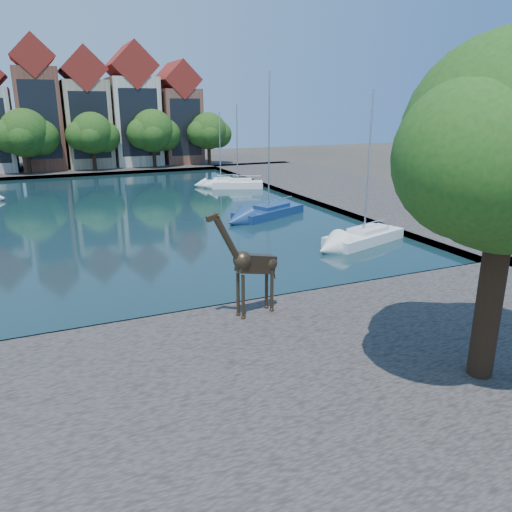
% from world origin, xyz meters
% --- Properties ---
extents(ground, '(160.00, 160.00, 0.00)m').
position_xyz_m(ground, '(0.00, 0.00, 0.00)').
color(ground, '#38332B').
rests_on(ground, ground).
extents(water_basin, '(38.00, 50.00, 0.08)m').
position_xyz_m(water_basin, '(0.00, 24.00, 0.04)').
color(water_basin, black).
rests_on(water_basin, ground).
extents(near_quay, '(50.00, 14.00, 0.50)m').
position_xyz_m(near_quay, '(0.00, -7.00, 0.25)').
color(near_quay, '#4F4844').
rests_on(near_quay, ground).
extents(far_quay, '(60.00, 16.00, 0.50)m').
position_xyz_m(far_quay, '(0.00, 56.00, 0.25)').
color(far_quay, '#4F4844').
rests_on(far_quay, ground).
extents(right_quay, '(14.00, 52.00, 0.50)m').
position_xyz_m(right_quay, '(25.00, 24.00, 0.25)').
color(right_quay, '#4F4844').
rests_on(right_quay, ground).
extents(townhouse_center, '(5.44, 9.18, 16.93)m').
position_xyz_m(townhouse_center, '(-4.00, 55.99, 8.36)').
color(townhouse_center, brown).
rests_on(townhouse_center, far_quay).
extents(townhouse_east_inner, '(5.94, 9.18, 15.79)m').
position_xyz_m(townhouse_east_inner, '(2.00, 55.99, 7.73)').
color(townhouse_east_inner, tan).
rests_on(townhouse_east_inner, far_quay).
extents(townhouse_east_mid, '(6.43, 9.18, 16.65)m').
position_xyz_m(townhouse_east_mid, '(8.50, 55.99, 8.10)').
color(townhouse_east_mid, beige).
rests_on(townhouse_east_mid, far_quay).
extents(townhouse_east_end, '(5.44, 9.18, 14.43)m').
position_xyz_m(townhouse_east_end, '(15.00, 55.99, 7.11)').
color(townhouse_east_end, brown).
rests_on(townhouse_east_end, far_quay).
extents(far_tree_mid_west, '(7.80, 6.00, 8.00)m').
position_xyz_m(far_tree_mid_west, '(-5.89, 50.49, 5.29)').
color(far_tree_mid_west, '#332114').
rests_on(far_tree_mid_west, far_quay).
extents(far_tree_mid_east, '(7.02, 5.40, 7.52)m').
position_xyz_m(far_tree_mid_east, '(2.10, 50.49, 5.13)').
color(far_tree_mid_east, '#332114').
rests_on(far_tree_mid_east, far_quay).
extents(far_tree_east, '(7.54, 5.80, 7.84)m').
position_xyz_m(far_tree_east, '(10.11, 50.49, 5.24)').
color(far_tree_east, '#332114').
rests_on(far_tree_east, far_quay).
extents(far_tree_far_east, '(6.76, 5.20, 7.36)m').
position_xyz_m(far_tree_far_east, '(18.09, 50.49, 5.08)').
color(far_tree_far_east, '#332114').
rests_on(far_tree_far_east, far_quay).
extents(giraffe_statue, '(3.17, 0.89, 4.54)m').
position_xyz_m(giraffe_statue, '(2.49, -1.54, 2.73)').
color(giraffe_statue, '#392C1C').
rests_on(giraffe_statue, near_quay).
extents(sailboat_right_a, '(6.52, 3.96, 9.78)m').
position_xyz_m(sailboat_right_a, '(14.45, 7.26, 0.61)').
color(sailboat_right_a, white).
rests_on(sailboat_right_a, water_basin).
extents(sailboat_right_b, '(6.95, 4.86, 11.32)m').
position_xyz_m(sailboat_right_b, '(12.00, 17.16, 0.61)').
color(sailboat_right_b, navy).
rests_on(sailboat_right_b, water_basin).
extents(sailboat_right_c, '(5.80, 3.78, 8.85)m').
position_xyz_m(sailboat_right_c, '(15.00, 31.71, 0.63)').
color(sailboat_right_c, white).
rests_on(sailboat_right_c, water_basin).
extents(sailboat_right_d, '(4.38, 1.65, 8.09)m').
position_xyz_m(sailboat_right_d, '(13.82, 33.94, 0.58)').
color(sailboat_right_d, white).
rests_on(sailboat_right_d, water_basin).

